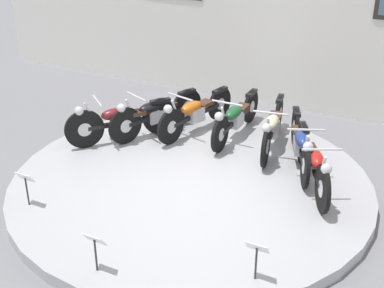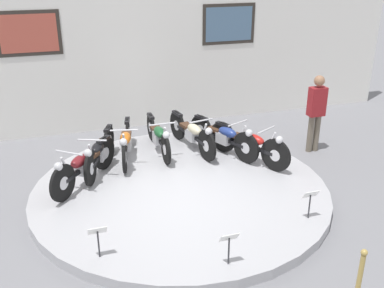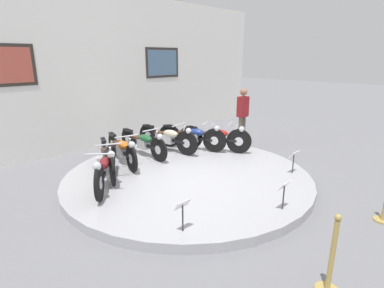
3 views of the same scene
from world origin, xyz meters
TOP-DOWN VIEW (x-y plane):
  - ground_plane at (0.00, 0.00)m, footprint 60.00×60.00m
  - display_platform at (0.00, 0.00)m, footprint 5.39×5.39m
  - back_wall at (0.00, 3.88)m, footprint 14.00×0.22m
  - motorcycle_maroon at (-1.66, 0.63)m, footprint 1.30×1.61m
  - motorcycle_black at (-1.30, 1.17)m, footprint 0.82×1.86m
  - motorcycle_orange at (-0.72, 1.54)m, footprint 0.61×1.93m
  - motorcycle_green at (0.00, 1.67)m, footprint 0.54×1.96m
  - motorcycle_cream at (0.72, 1.54)m, footprint 0.56×1.99m
  - motorcycle_blue at (1.30, 1.17)m, footprint 0.85×1.86m
  - motorcycle_red at (1.65, 0.63)m, footprint 1.00×1.81m
  - info_placard_front_left at (-1.67, -1.65)m, footprint 0.26×0.11m
  - info_placard_front_centre at (0.00, -2.35)m, footprint 0.26×0.11m
  - info_placard_front_right at (1.67, -1.65)m, footprint 0.26×0.11m
  - visitor_standing at (3.40, 1.04)m, footprint 0.36×0.23m

SIDE VIEW (x-z plane):
  - ground_plane at x=0.00m, z-range 0.00..0.00m
  - display_platform at x=0.00m, z-range 0.00..0.17m
  - info_placard_front_left at x=-1.67m, z-range 0.29..0.80m
  - info_placard_front_centre at x=0.00m, z-range 0.29..0.80m
  - info_placard_front_right at x=1.67m, z-range 0.29..0.80m
  - motorcycle_green at x=0.00m, z-range 0.16..0.94m
  - motorcycle_orange at x=-0.72m, z-range 0.16..0.95m
  - motorcycle_black at x=-1.30m, z-range 0.16..0.96m
  - motorcycle_blue at x=1.30m, z-range 0.17..0.97m
  - motorcycle_cream at x=0.72m, z-range 0.17..0.97m
  - motorcycle_maroon at x=-1.66m, z-range 0.17..0.98m
  - motorcycle_red at x=1.65m, z-range 0.17..0.98m
  - visitor_standing at x=3.40m, z-range 0.12..1.86m
  - back_wall at x=0.00m, z-range 0.00..4.51m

